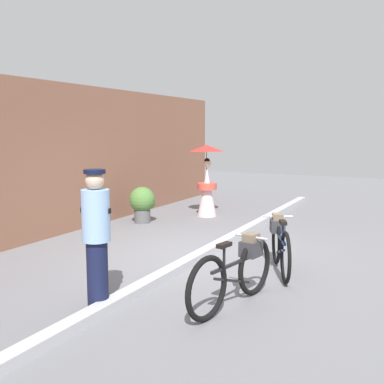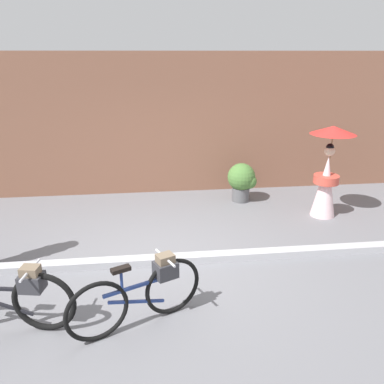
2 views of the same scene
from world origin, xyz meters
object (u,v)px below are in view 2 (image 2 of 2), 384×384
bicycle_near_officer (4,296)px  person_with_parasol (328,170)px  bicycle_far_side (143,291)px  potted_plant_by_door (242,180)px

bicycle_near_officer → person_with_parasol: bearing=28.9°
bicycle_near_officer → person_with_parasol: person_with_parasol is taller
bicycle_far_side → potted_plant_by_door: potted_plant_by_door is taller
bicycle_far_side → bicycle_near_officer: bearing=176.7°
bicycle_near_officer → person_with_parasol: 5.95m
bicycle_near_officer → bicycle_far_side: (1.60, -0.09, 0.01)m
person_with_parasol → potted_plant_by_door: person_with_parasol is taller
bicycle_far_side → potted_plant_by_door: (2.15, 3.94, 0.03)m
bicycle_near_officer → potted_plant_by_door: potted_plant_by_door is taller
bicycle_near_officer → bicycle_far_side: size_ratio=1.15×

